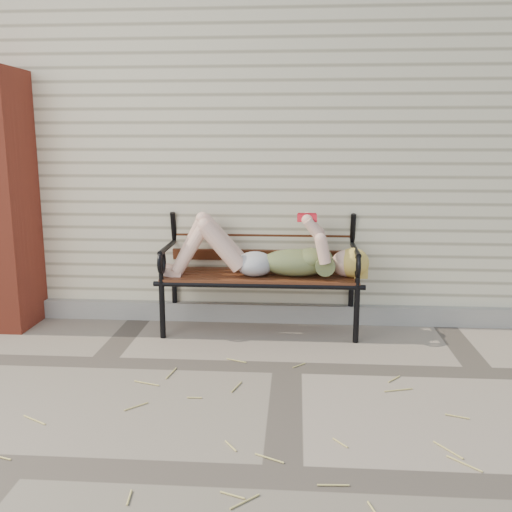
{
  "coord_description": "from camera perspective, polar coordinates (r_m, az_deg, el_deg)",
  "views": [
    {
      "loc": [
        0.05,
        -3.53,
        1.46
      ],
      "look_at": [
        -0.24,
        0.55,
        0.63
      ],
      "focal_mm": 40.0,
      "sensor_mm": 36.0,
      "label": 1
    }
  ],
  "objects": [
    {
      "name": "ground",
      "position": [
        3.82,
        3.14,
        -11.08
      ],
      "size": [
        80.0,
        80.0,
        0.0
      ],
      "primitive_type": "plane",
      "color": "gray",
      "rests_on": "ground"
    },
    {
      "name": "house_wall",
      "position": [
        6.53,
        3.75,
        11.74
      ],
      "size": [
        8.0,
        4.0,
        3.0
      ],
      "primitive_type": "cube",
      "color": "beige",
      "rests_on": "ground"
    },
    {
      "name": "foundation_strip",
      "position": [
        4.71,
        3.35,
        -5.71
      ],
      "size": [
        8.0,
        0.1,
        0.15
      ],
      "primitive_type": "cube",
      "color": "#9E998F",
      "rests_on": "ground"
    },
    {
      "name": "garden_bench",
      "position": [
        4.46,
        0.5,
        0.23
      ],
      "size": [
        1.64,
        0.65,
        1.06
      ],
      "color": "black",
      "rests_on": "ground"
    },
    {
      "name": "reading_woman",
      "position": [
        4.33,
        0.58,
        0.36
      ],
      "size": [
        1.55,
        0.35,
        0.49
      ],
      "color": "#093044",
      "rests_on": "ground"
    },
    {
      "name": "straw_scatter",
      "position": [
        3.16,
        -4.94,
        -16.06
      ],
      "size": [
        2.96,
        1.52,
        0.01
      ],
      "color": "tan",
      "rests_on": "ground"
    }
  ]
}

